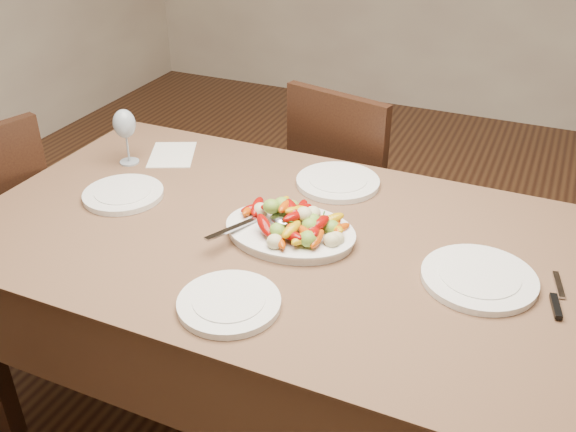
# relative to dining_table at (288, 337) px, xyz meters

# --- Properties ---
(floor) EXTENTS (6.00, 6.00, 0.00)m
(floor) POSITION_rel_dining_table_xyz_m (0.03, 0.11, -0.38)
(floor) COLOR #3E2213
(floor) RESTS_ON ground
(dining_table) EXTENTS (1.84, 1.05, 0.76)m
(dining_table) POSITION_rel_dining_table_xyz_m (0.00, 0.00, 0.00)
(dining_table) COLOR brown
(dining_table) RESTS_ON ground
(chair_far) EXTENTS (0.51, 0.51, 0.95)m
(chair_far) POSITION_rel_dining_table_xyz_m (-0.05, 0.83, 0.10)
(chair_far) COLOR black
(chair_far) RESTS_ON ground
(serving_platter) EXTENTS (0.36, 0.27, 0.02)m
(serving_platter) POSITION_rel_dining_table_xyz_m (0.01, -0.01, 0.39)
(serving_platter) COLOR white
(serving_platter) RESTS_ON dining_table
(roasted_vegetables) EXTENTS (0.30, 0.20, 0.09)m
(roasted_vegetables) POSITION_rel_dining_table_xyz_m (0.01, -0.01, 0.45)
(roasted_vegetables) COLOR #800804
(roasted_vegetables) RESTS_ON serving_platter
(serving_spoon) EXTENTS (0.28, 0.14, 0.03)m
(serving_spoon) POSITION_rel_dining_table_xyz_m (-0.06, -0.04, 0.43)
(serving_spoon) COLOR #9EA0A8
(serving_spoon) RESTS_ON serving_platter
(plate_left) EXTENTS (0.25, 0.25, 0.02)m
(plate_left) POSITION_rel_dining_table_xyz_m (-0.56, -0.01, 0.39)
(plate_left) COLOR white
(plate_left) RESTS_ON dining_table
(plate_right) EXTENTS (0.29, 0.29, 0.02)m
(plate_right) POSITION_rel_dining_table_xyz_m (0.53, -0.01, 0.39)
(plate_right) COLOR white
(plate_right) RESTS_ON dining_table
(plate_far) EXTENTS (0.27, 0.27, 0.02)m
(plate_far) POSITION_rel_dining_table_xyz_m (0.02, 0.34, 0.39)
(plate_far) COLOR white
(plate_far) RESTS_ON dining_table
(plate_near) EXTENTS (0.25, 0.25, 0.02)m
(plate_near) POSITION_rel_dining_table_xyz_m (0.00, -0.35, 0.39)
(plate_near) COLOR white
(plate_near) RESTS_ON dining_table
(wine_glass) EXTENTS (0.08, 0.08, 0.20)m
(wine_glass) POSITION_rel_dining_table_xyz_m (-0.69, 0.21, 0.48)
(wine_glass) COLOR #8C99A5
(wine_glass) RESTS_ON dining_table
(menu_card) EXTENTS (0.22, 0.25, 0.00)m
(menu_card) POSITION_rel_dining_table_xyz_m (-0.59, 0.32, 0.38)
(menu_card) COLOR silver
(menu_card) RESTS_ON dining_table
(table_knife) EXTENTS (0.06, 0.20, 0.01)m
(table_knife) POSITION_rel_dining_table_xyz_m (0.72, -0.00, 0.38)
(table_knife) COLOR #9EA0A8
(table_knife) RESTS_ON dining_table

